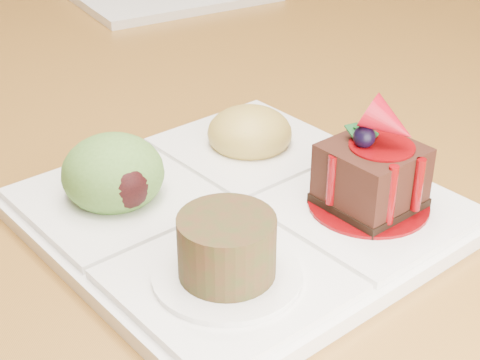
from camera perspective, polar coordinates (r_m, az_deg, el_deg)
dining_table at (r=0.93m, az=-7.81°, el=6.58°), size 1.00×1.80×0.75m
sampler_plate at (r=0.54m, az=-0.45°, el=-1.17°), size 0.30×0.30×0.10m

